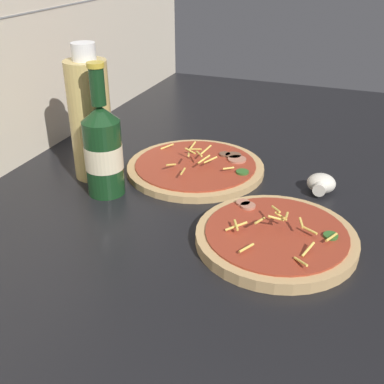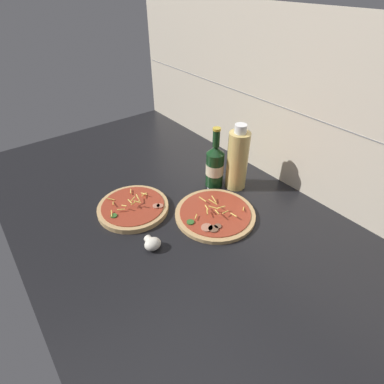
{
  "view_description": "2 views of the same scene",
  "coord_description": "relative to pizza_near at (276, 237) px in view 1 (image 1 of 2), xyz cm",
  "views": [
    {
      "loc": [
        -68.16,
        -17.73,
        42.31
      ],
      "look_at": [
        -4.18,
        6.8,
        6.1
      ],
      "focal_mm": 45.0,
      "sensor_mm": 36.0,
      "label": 1
    },
    {
      "loc": [
        64.65,
        -39.73,
        67.61
      ],
      "look_at": [
        -0.23,
        10.5,
        6.4
      ],
      "focal_mm": 28.0,
      "sensor_mm": 36.0,
      "label": 2
    }
  ],
  "objects": [
    {
      "name": "pizza_near",
      "position": [
        0.0,
        0.0,
        0.0
      ],
      "size": [
        23.62,
        23.62,
        4.94
      ],
      "color": "tan",
      "rests_on": "counter_slab"
    },
    {
      "name": "pizza_far",
      "position": [
        19.1,
        19.69,
        -0.22
      ],
      "size": [
        26.27,
        26.27,
        4.77
      ],
      "color": "tan",
      "rests_on": "counter_slab"
    },
    {
      "name": "counter_slab",
      "position": [
        8.51,
        8.04,
        -2.27
      ],
      "size": [
        160.0,
        90.0,
        2.5
      ],
      "color": "black",
      "rests_on": "ground"
    },
    {
      "name": "oil_bottle",
      "position": [
        10.79,
        36.87,
        10.22
      ],
      "size": [
        7.47,
        7.47,
        24.45
      ],
      "color": "#D6B766",
      "rests_on": "counter_slab"
    },
    {
      "name": "mushroom_left",
      "position": [
        18.59,
        -3.95,
        0.72
      ],
      "size": [
        5.23,
        4.98,
        3.48
      ],
      "color": "white",
      "rests_on": "counter_slab"
    },
    {
      "name": "beer_bottle",
      "position": [
        5.26,
        31.31,
        7.29
      ],
      "size": [
        6.53,
        6.53,
        22.81
      ],
      "color": "#143819",
      "rests_on": "counter_slab"
    }
  ]
}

